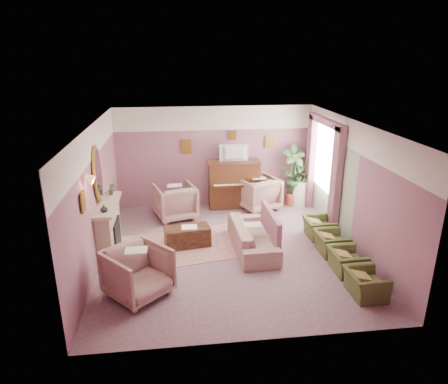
{
  "coord_description": "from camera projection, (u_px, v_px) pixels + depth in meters",
  "views": [
    {
      "loc": [
        -1.07,
        -7.91,
        4.14
      ],
      "look_at": [
        -0.06,
        0.4,
        1.23
      ],
      "focal_mm": 32.0,
      "sensor_mm": 36.0,
      "label": 1
    }
  ],
  "objects": [
    {
      "name": "coffee_table",
      "position": [
        187.0,
        236.0,
        9.03
      ],
      "size": [
        1.07,
        0.65,
        0.45
      ],
      "primitive_type": "cube",
      "rotation": [
        0.0,
        0.0,
        0.16
      ],
      "color": "#3C2314",
      "rests_on": "floor"
    },
    {
      "name": "fireplace_inset",
      "position": [
        114.0,
        236.0,
        8.67
      ],
      "size": [
        0.18,
        0.72,
        0.68
      ],
      "primitive_type": "cube",
      "color": "black",
      "rests_on": "floor"
    },
    {
      "name": "mirror_frame",
      "position": [
        98.0,
        174.0,
        8.19
      ],
      "size": [
        0.04,
        0.72,
        1.2
      ],
      "primitive_type": "ellipsoid",
      "color": "#A9822C",
      "rests_on": "wall_left"
    },
    {
      "name": "mirror_glass",
      "position": [
        99.0,
        174.0,
        8.19
      ],
      "size": [
        0.01,
        0.6,
        1.06
      ],
      "primitive_type": "ellipsoid",
      "color": "white",
      "rests_on": "wall_left"
    },
    {
      "name": "side_plant_small",
      "position": [
        304.0,
        177.0,
        11.26
      ],
      "size": [
        0.16,
        0.16,
        0.28
      ],
      "primitive_type": "imported",
      "color": "#2F4E24",
      "rests_on": "side_table"
    },
    {
      "name": "olive_chair_b",
      "position": [
        347.0,
        258.0,
        7.9
      ],
      "size": [
        0.52,
        0.73,
        0.64
      ],
      "primitive_type": "imported",
      "color": "#4C5426",
      "rests_on": "floor"
    },
    {
      "name": "curtain_right",
      "position": [
        310.0,
        162.0,
        11.09
      ],
      "size": [
        0.16,
        0.34,
        2.6
      ],
      "primitive_type": "cube",
      "color": "#935565",
      "rests_on": "floor"
    },
    {
      "name": "floor",
      "position": [
        229.0,
        250.0,
        8.9
      ],
      "size": [
        5.5,
        6.0,
        0.01
      ],
      "primitive_type": "cube",
      "color": "#825F68",
      "rests_on": "ground"
    },
    {
      "name": "sofa_throw",
      "position": [
        271.0,
        223.0,
        8.81
      ],
      "size": [
        0.1,
        1.55,
        0.57
      ],
      "primitive_type": "cube",
      "color": "#935565",
      "rests_on": "sofa"
    },
    {
      "name": "olive_chair_d",
      "position": [
        318.0,
        225.0,
        9.43
      ],
      "size": [
        0.52,
        0.73,
        0.64
      ],
      "primitive_type": "imported",
      "color": "#4C5426",
      "rests_on": "floor"
    },
    {
      "name": "hearth",
      "position": [
        120.0,
        251.0,
        8.81
      ],
      "size": [
        0.55,
        1.5,
        0.02
      ],
      "primitive_type": "cube",
      "color": "#BDAF8D",
      "rests_on": "floor"
    },
    {
      "name": "floral_armchair_left",
      "position": [
        175.0,
        200.0,
        10.49
      ],
      "size": [
        0.97,
        0.97,
        1.01
      ],
      "primitive_type": "imported",
      "color": "tan",
      "rests_on": "floor"
    },
    {
      "name": "stripe_panel",
      "position": [
        329.0,
        182.0,
        10.08
      ],
      "size": [
        0.01,
        3.0,
        2.15
      ],
      "primitive_type": "cube",
      "color": "#A6B995",
      "rests_on": "wall_right"
    },
    {
      "name": "wall_front",
      "position": [
        257.0,
        259.0,
        5.63
      ],
      "size": [
        5.5,
        0.02,
        2.8
      ],
      "primitive_type": "cube",
      "color": "#7A556A",
      "rests_on": "floor"
    },
    {
      "name": "palm_pot",
      "position": [
        292.0,
        199.0,
        11.52
      ],
      "size": [
        0.34,
        0.34,
        0.34
      ],
      "primitive_type": "cylinder",
      "color": "#AC5238",
      "rests_on": "floor"
    },
    {
      "name": "sconce_shade",
      "position": [
        91.0,
        181.0,
        7.15
      ],
      "size": [
        0.2,
        0.2,
        0.16
      ],
      "primitive_type": "cone",
      "color": "#EE9169",
      "rests_on": "wall_left"
    },
    {
      "name": "floral_armchair_front",
      "position": [
        138.0,
        270.0,
        7.08
      ],
      "size": [
        0.97,
        0.97,
        1.01
      ],
      "primitive_type": "imported",
      "color": "tan",
      "rests_on": "floor"
    },
    {
      "name": "table_paper",
      "position": [
        189.0,
        227.0,
        8.96
      ],
      "size": [
        0.35,
        0.28,
        0.01
      ],
      "primitive_type": "cube",
      "color": "white",
      "rests_on": "coffee_table"
    },
    {
      "name": "floral_armchair_right",
      "position": [
        259.0,
        192.0,
        11.11
      ],
      "size": [
        0.97,
        0.97,
        1.01
      ],
      "primitive_type": "imported",
      "color": "tan",
      "rests_on": "floor"
    },
    {
      "name": "window_blind",
      "position": [
        326.0,
        156.0,
        10.11
      ],
      "size": [
        0.03,
        1.4,
        1.8
      ],
      "primitive_type": "cube",
      "color": "silver",
      "rests_on": "wall_right"
    },
    {
      "name": "print_back_left",
      "position": [
        186.0,
        146.0,
        11.02
      ],
      "size": [
        0.3,
        0.03,
        0.38
      ],
      "primitive_type": "cube",
      "color": "#A9822C",
      "rests_on": "wall_back"
    },
    {
      "name": "olive_chair_a",
      "position": [
        366.0,
        280.0,
        7.13
      ],
      "size": [
        0.52,
        0.73,
        0.64
      ],
      "primitive_type": "imported",
      "color": "#4C5426",
      "rests_on": "floor"
    },
    {
      "name": "curtain_left",
      "position": [
        336.0,
        182.0,
        9.37
      ],
      "size": [
        0.16,
        0.34,
        2.6
      ],
      "primitive_type": "cube",
      "color": "#935565",
      "rests_on": "floor"
    },
    {
      "name": "area_rug",
      "position": [
        191.0,
        245.0,
        9.12
      ],
      "size": [
        2.78,
        2.22,
        0.01
      ],
      "primitive_type": "cube",
      "rotation": [
        0.0,
        0.0,
        0.18
      ],
      "color": "#B3726A",
      "rests_on": "floor"
    },
    {
      "name": "mantel_vase",
      "position": [
        104.0,
        209.0,
        7.92
      ],
      "size": [
        0.16,
        0.16,
        0.16
      ],
      "primitive_type": "imported",
      "color": "white",
      "rests_on": "mantel_shelf"
    },
    {
      "name": "wall_right",
      "position": [
        353.0,
        186.0,
        8.76
      ],
      "size": [
        0.02,
        6.0,
        2.8
      ],
      "primitive_type": "cube",
      "color": "#7A556A",
      "rests_on": "floor"
    },
    {
      "name": "olive_chair_c",
      "position": [
        331.0,
        240.0,
        8.66
      ],
      "size": [
        0.52,
        0.73,
        0.64
      ],
      "primitive_type": "imported",
      "color": "#4C5426",
      "rests_on": "floor"
    },
    {
      "name": "print_back_mid",
      "position": [
        233.0,
        135.0,
        11.08
      ],
      "size": [
        0.22,
        0.03,
        0.26
      ],
      "primitive_type": "cube",
      "color": "#A9822C",
      "rests_on": "wall_back"
    },
    {
      "name": "piano_top",
      "position": [
        234.0,
        162.0,
        11.04
      ],
      "size": [
        1.45,
        0.65,
        0.04
      ],
      "primitive_type": "cube",
      "color": "#4A2614",
      "rests_on": "piano"
    },
    {
      "name": "pelmet",
      "position": [
        326.0,
        122.0,
        9.82
      ],
      "size": [
        0.16,
        2.2,
        0.16
      ],
      "primitive_type": "cube",
      "color": "#935565",
      "rests_on": "wall_right"
    },
    {
      "name": "picture_rail_band",
      "position": [
        215.0,
        118.0,
        10.89
      ],
      "size": [
        5.5,
        0.01,
        0.65
      ],
      "primitive_type": "cube",
      "color": "white",
      "rests_on": "wall_back"
    },
    {
      "name": "print_back_right",
      "position": [
        269.0,
        142.0,
        11.27
      ],
      "size": [
        0.26,
        0.03,
        0.34
      ],
      "primitive_type": "cube",
      "color": "#A9822C",
      "rests_on": "wall_back"
    },
    {
      "name": "piano_keys",
      "position": [
        236.0,
        185.0,
        10.89
      ],
      "size": [
        1.2,
        0.08,
        0.02
      ],
      "primitive_type": "cube",
      "color": "#F2EACA",
      "rests_on": "piano"
    },
    {
      "name": "palm_plant",
      "position": [
        294.0,
        169.0,
        11.22
      ],
      "size": [
        0.76,
        0.76,
        1.44
      ],
      "primitive_type": "imported",
      "color": "#2F4E24",
      "rests_on": "palm_pot"
    },
    {
      "name": "side_table",
      "position": [
        298.0,
        193.0,
        11.51
      ],
      "size": [
        0.52,
        0.52,
        0.7
      ],
      "primitive_type": "cylinder",
      "color": "white",
      "rests_on": "floor"
    },
    {
      "name": "piano_keyshelf",
      "position": [
        236.0,
        186.0,
        10.91
      ],
      "size": [
        1.3,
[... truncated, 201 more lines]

